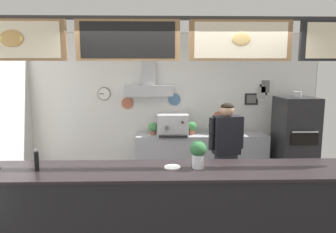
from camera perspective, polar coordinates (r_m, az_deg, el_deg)
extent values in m
cube|color=#9E9E99|center=(6.06, 0.96, 1.98)|extent=(5.62, 0.12, 2.80)
cube|color=white|center=(5.99, 0.99, 1.91)|extent=(5.58, 0.01, 2.76)
cylinder|color=black|center=(6.05, -11.79, 4.15)|extent=(0.25, 0.02, 0.25)
cylinder|color=white|center=(6.03, -11.81, 4.14)|extent=(0.23, 0.01, 0.23)
cube|color=black|center=(6.03, -12.23, 4.14)|extent=(0.09, 0.01, 0.01)
cylinder|color=#C1664C|center=(6.00, -7.56, 2.47)|extent=(0.22, 0.02, 0.22)
cylinder|color=teal|center=(5.96, 1.19, 3.17)|extent=(0.24, 0.02, 0.24)
cylinder|color=#C1664C|center=(6.11, 9.37, -0.06)|extent=(0.22, 0.02, 0.22)
cube|color=black|center=(6.22, 15.20, 3.14)|extent=(0.25, 0.02, 0.22)
cube|color=slate|center=(6.21, 15.23, 3.13)|extent=(0.18, 0.01, 0.16)
cube|color=white|center=(6.29, 17.62, 5.35)|extent=(0.23, 0.02, 0.33)
cube|color=slate|center=(6.28, 17.65, 5.34)|extent=(0.16, 0.01, 0.24)
cube|color=white|center=(6.27, 16.86, 4.26)|extent=(0.24, 0.02, 0.33)
cube|color=#B3B3B3|center=(6.26, 16.89, 4.25)|extent=(0.17, 0.01, 0.24)
cube|color=#B7BABF|center=(5.81, -3.56, 4.84)|extent=(0.91, 0.31, 0.20)
cube|color=#B7BABF|center=(5.84, -3.60, 10.42)|extent=(0.24, 0.24, 0.93)
cube|color=#2D2D2D|center=(3.41, 3.06, 17.79)|extent=(4.78, 0.04, 0.04)
cube|color=olive|center=(3.67, -26.79, 12.57)|extent=(1.10, 0.05, 0.43)
cube|color=beige|center=(3.65, -26.98, 12.59)|extent=(0.99, 0.01, 0.38)
ellipsoid|color=tan|center=(3.64, -27.08, 12.77)|extent=(0.25, 0.04, 0.17)
cube|color=#E5C666|center=(3.63, -27.13, 12.78)|extent=(0.24, 0.01, 0.04)
cube|color=#9E754C|center=(3.36, -7.45, 13.86)|extent=(1.10, 0.05, 0.43)
cube|color=black|center=(3.33, -7.50, 13.90)|extent=(0.99, 0.01, 0.38)
cube|color=olive|center=(3.45, 13.29, 13.56)|extent=(1.10, 0.05, 0.43)
cube|color=#F2E5C6|center=(3.42, 13.42, 13.60)|extent=(0.99, 0.01, 0.38)
ellipsoid|color=#E5BC70|center=(3.41, 13.47, 13.79)|extent=(0.20, 0.04, 0.14)
cube|color=#E5C666|center=(3.40, 13.51, 13.80)|extent=(0.19, 0.01, 0.04)
cube|color=black|center=(3.45, 3.19, -18.51)|extent=(4.94, 0.65, 1.05)
cube|color=black|center=(3.24, 3.27, -9.92)|extent=(5.04, 0.69, 0.03)
cube|color=#A3A5AD|center=(5.90, 6.14, -7.62)|extent=(2.43, 0.54, 0.91)
cube|color=gray|center=(5.99, 6.10, -10.31)|extent=(2.31, 0.50, 0.02)
cube|color=#232326|center=(6.04, 22.42, -4.36)|extent=(0.63, 0.72, 1.63)
cube|color=black|center=(5.68, 24.00, -3.89)|extent=(0.47, 0.02, 0.20)
cube|color=silver|center=(5.64, 24.16, -2.64)|extent=(0.44, 0.02, 0.02)
cylinder|color=silver|center=(5.92, 22.90, 3.82)|extent=(0.14, 0.14, 0.10)
cube|color=#232328|center=(4.80, 10.56, -11.79)|extent=(0.32, 0.25, 0.87)
cube|color=black|center=(4.61, 10.80, -3.39)|extent=(0.41, 0.28, 0.56)
cylinder|color=black|center=(4.69, 13.44, -2.91)|extent=(0.08, 0.08, 0.48)
cylinder|color=black|center=(4.52, 8.08, -3.19)|extent=(0.08, 0.08, 0.48)
sphere|color=tan|center=(4.54, 10.93, 1.21)|extent=(0.20, 0.20, 0.20)
ellipsoid|color=black|center=(4.54, 10.95, 1.78)|extent=(0.19, 0.19, 0.11)
cube|color=silver|center=(5.68, 0.85, -1.46)|extent=(0.57, 0.41, 0.38)
cylinder|color=#4C4C51|center=(5.45, -0.23, -2.09)|extent=(0.06, 0.06, 0.06)
cube|color=black|center=(5.48, 0.96, -3.67)|extent=(0.51, 0.10, 0.04)
sphere|color=black|center=(5.46, 2.74, -1.07)|extent=(0.04, 0.04, 0.04)
cylinder|color=#9E563D|center=(5.74, 4.38, -2.89)|extent=(0.11, 0.11, 0.09)
ellipsoid|color=#387A3D|center=(5.72, 4.40, -1.80)|extent=(0.19, 0.19, 0.17)
cylinder|color=beige|center=(5.84, 8.48, -2.76)|extent=(0.13, 0.13, 0.09)
ellipsoid|color=#2D6638|center=(5.82, 8.50, -1.66)|extent=(0.20, 0.20, 0.18)
cylinder|color=#4C4C51|center=(5.89, 11.75, -2.84)|extent=(0.11, 0.11, 0.07)
ellipsoid|color=#2D6638|center=(5.87, 11.78, -1.86)|extent=(0.19, 0.19, 0.18)
cylinder|color=#9E563D|center=(5.75, -2.78, -2.96)|extent=(0.11, 0.11, 0.06)
ellipsoid|color=#47894C|center=(5.74, -2.78, -1.99)|extent=(0.19, 0.19, 0.17)
cylinder|color=black|center=(3.42, -23.21, -7.62)|extent=(0.05, 0.05, 0.19)
sphere|color=gray|center=(3.39, -23.33, -5.79)|extent=(0.04, 0.04, 0.04)
cylinder|color=white|center=(3.26, 0.81, -9.39)|extent=(0.17, 0.17, 0.01)
cylinder|color=silver|center=(3.24, 5.60, -8.27)|extent=(0.12, 0.12, 0.15)
cylinder|color=gray|center=(3.26, 5.59, -9.06)|extent=(0.11, 0.11, 0.05)
ellipsoid|color=#2D6638|center=(3.21, 5.64, -5.96)|extent=(0.18, 0.18, 0.18)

